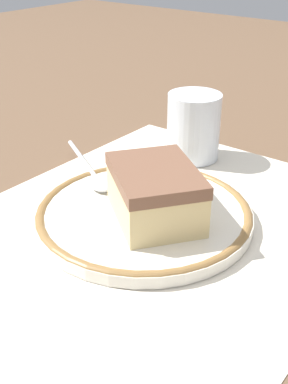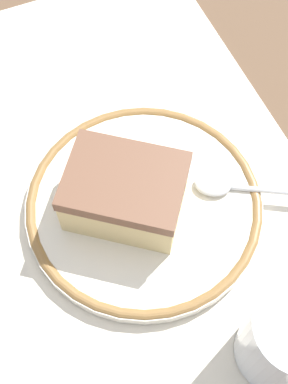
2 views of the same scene
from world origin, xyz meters
name	(u,v)px [view 1 (image 1 of 2)]	position (x,y,z in m)	size (l,w,h in m)	color
ground_plane	(131,245)	(0.00, 0.00, 0.00)	(2.40, 2.40, 0.00)	brown
placemat	(131,244)	(0.00, 0.00, 0.00)	(0.51, 0.35, 0.00)	beige
plate	(144,214)	(-0.04, -0.02, 0.01)	(0.21, 0.21, 0.01)	silver
cake_slice	(153,192)	(-0.04, 0.00, 0.04)	(0.12, 0.12, 0.05)	beige
spoon	(96,176)	(-0.06, -0.10, 0.02)	(0.08, 0.13, 0.01)	silver
cup	(193,131)	(-0.20, -0.06, 0.04)	(0.06, 0.06, 0.08)	silver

